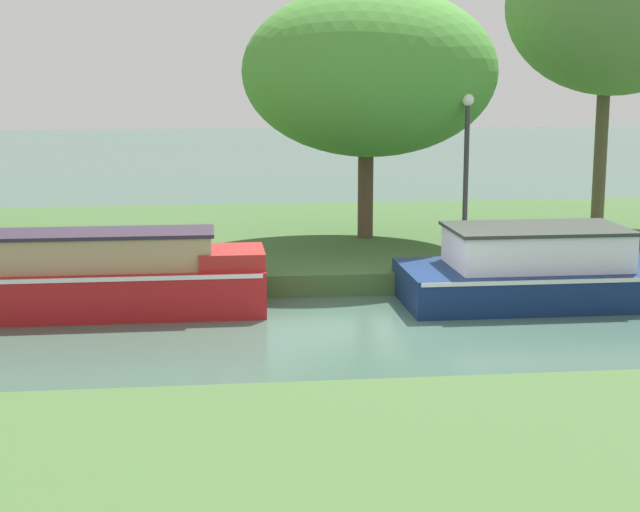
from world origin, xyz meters
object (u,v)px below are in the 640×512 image
(willow_tree_right, at_px, (616,7))
(mooring_post_near, at_px, (257,258))
(red_barge, at_px, (92,279))
(navy_narrowboat, at_px, (541,271))
(willow_tree_centre, at_px, (370,72))
(lamp_post, at_px, (466,155))

(willow_tree_right, xyz_separation_m, mooring_post_near, (-8.68, -4.99, -4.84))
(red_barge, relative_size, navy_narrowboat, 1.20)
(willow_tree_right, relative_size, mooring_post_near, 14.32)
(willow_tree_centre, distance_m, willow_tree_right, 6.57)
(red_barge, distance_m, navy_narrowboat, 7.67)
(willow_tree_right, bearing_deg, navy_narrowboat, -121.18)
(lamp_post, bearing_deg, willow_tree_right, 39.40)
(red_barge, height_order, willow_tree_centre, willow_tree_centre)
(willow_tree_centre, height_order, lamp_post, willow_tree_centre)
(lamp_post, bearing_deg, navy_narrowboat, -75.42)
(willow_tree_right, bearing_deg, mooring_post_near, -150.12)
(willow_tree_right, relative_size, lamp_post, 2.27)
(mooring_post_near, bearing_deg, red_barge, -155.04)
(lamp_post, relative_size, mooring_post_near, 6.31)
(willow_tree_right, xyz_separation_m, lamp_post, (-4.48, -3.68, -3.12))
(red_barge, xyz_separation_m, mooring_post_near, (2.79, 1.30, 0.05))
(willow_tree_right, distance_m, mooring_post_near, 11.12)
(navy_narrowboat, xyz_separation_m, mooring_post_near, (-4.87, 1.30, 0.11))
(red_barge, relative_size, mooring_post_near, 11.88)
(red_barge, relative_size, lamp_post, 1.88)
(willow_tree_centre, height_order, mooring_post_near, willow_tree_centre)
(red_barge, bearing_deg, willow_tree_centre, 39.52)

